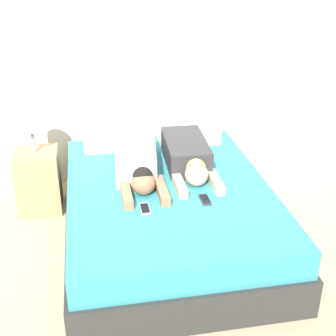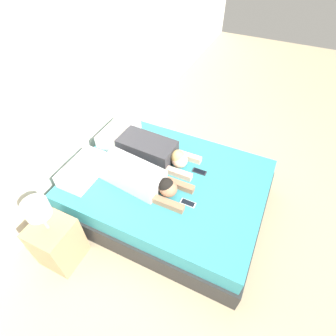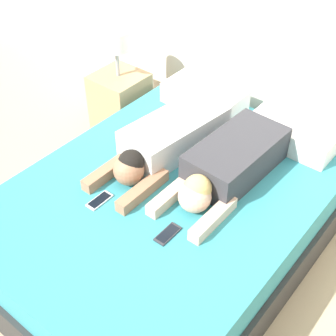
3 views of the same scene
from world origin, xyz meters
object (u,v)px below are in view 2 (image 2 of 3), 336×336
Objects in this scene: bed at (168,192)px; cell_phone_right at (199,172)px; pillow_head_right at (119,133)px; nightstand at (56,240)px; pillow_head_left at (84,170)px; person_right at (154,151)px; cell_phone_left at (188,203)px; person_left at (139,177)px.

cell_phone_right is at bearing -51.15° from bed.
pillow_head_right is at bearing 67.51° from bed.
nightstand reaches higher than bed.
cell_phone_right reaches higher than bed.
nightstand reaches higher than pillow_head_left.
nightstand is (-0.71, -0.15, -0.26)m from pillow_head_left.
person_right is 1.02× the size of nightstand.
pillow_head_left is at bearing 95.94° from cell_phone_left.
pillow_head_left is at bearing 180.00° from pillow_head_right.
person_left is at bearing -173.51° from person_right.
person_right is (0.43, 0.05, 0.00)m from person_left.
bed is 0.45m from cell_phone_right.
nightstand reaches higher than pillow_head_right.
nightstand is (-1.29, 0.98, -0.19)m from cell_phone_right.
cell_phone_left is (-0.45, -0.61, -0.10)m from person_right.
pillow_head_left is 0.63m from person_left.
nightstand reaches higher than person_right.
bed is 13.57× the size of cell_phone_right.
nightstand is at bearing 161.86° from person_right.
bed is 0.98m from pillow_head_left.
pillow_head_right is 3.58× the size of cell_phone_left.
bed is at bearing 55.30° from cell_phone_left.
pillow_head_left and pillow_head_right have the same top height.
pillow_head_right is at bearing 63.80° from cell_phone_left.
bed is 0.48m from person_left.
nightstand is at bearing 128.95° from cell_phone_left.
nightstand is at bearing 142.69° from cell_phone_right.
person_right is at bearing -18.14° from nightstand.
pillow_head_left reaches higher than bed.
person_left is (-0.21, 0.23, 0.36)m from bed.
bed is 2.29× the size of nightstand.
cell_phone_right is (-0.12, -1.13, -0.07)m from pillow_head_right.
person_right is 6.05× the size of cell_phone_right.
cell_phone_left is at bearing -116.20° from pillow_head_right.
bed is 3.79× the size of pillow_head_right.
pillow_head_left is 1.19m from cell_phone_left.
bed is at bearing 128.85° from cell_phone_right.
cell_phone_right is at bearing -89.18° from person_right.
person_right is (-0.13, -0.57, 0.03)m from pillow_head_right.
person_left is at bearing 87.89° from cell_phone_left.
person_left is at bearing -76.90° from pillow_head_left.
cell_phone_left is 0.46m from cell_phone_right.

